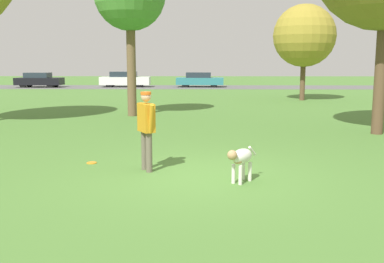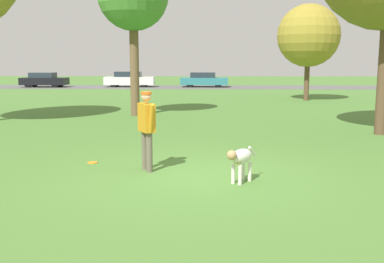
{
  "view_description": "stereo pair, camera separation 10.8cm",
  "coord_description": "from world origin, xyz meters",
  "px_view_note": "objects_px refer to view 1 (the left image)",
  "views": [
    {
      "loc": [
        0.07,
        -8.74,
        2.26
      ],
      "look_at": [
        -0.08,
        -0.04,
        0.9
      ],
      "focal_mm": 42.0,
      "sensor_mm": 36.0,
      "label": 1
    },
    {
      "loc": [
        0.18,
        -8.73,
        2.26
      ],
      "look_at": [
        -0.08,
        -0.04,
        0.9
      ],
      "focal_mm": 42.0,
      "sensor_mm": 36.0,
      "label": 2
    }
  ],
  "objects_px": {
    "tree_far_right": "(304,36)",
    "frisbee": "(92,163)",
    "parked_car_black": "(39,80)",
    "dog": "(241,158)",
    "parked_car_white": "(125,79)",
    "parked_car_teal": "(200,80)",
    "person": "(146,124)"
  },
  "relations": [
    {
      "from": "tree_far_right",
      "to": "parked_car_white",
      "type": "distance_m",
      "value": 18.62
    },
    {
      "from": "parked_car_black",
      "to": "dog",
      "type": "bearing_deg",
      "value": -63.41
    },
    {
      "from": "parked_car_teal",
      "to": "frisbee",
      "type": "bearing_deg",
      "value": -91.78
    },
    {
      "from": "dog",
      "to": "tree_far_right",
      "type": "bearing_deg",
      "value": -158.98
    },
    {
      "from": "dog",
      "to": "frisbee",
      "type": "distance_m",
      "value": 3.59
    },
    {
      "from": "dog",
      "to": "parked_car_teal",
      "type": "relative_size",
      "value": 0.19
    },
    {
      "from": "frisbee",
      "to": "parked_car_white",
      "type": "height_order",
      "value": "parked_car_white"
    },
    {
      "from": "person",
      "to": "frisbee",
      "type": "height_order",
      "value": "person"
    },
    {
      "from": "person",
      "to": "parked_car_black",
      "type": "relative_size",
      "value": 0.41
    },
    {
      "from": "parked_car_teal",
      "to": "parked_car_white",
      "type": "bearing_deg",
      "value": -176.71
    },
    {
      "from": "person",
      "to": "dog",
      "type": "relative_size",
      "value": 2.04
    },
    {
      "from": "tree_far_right",
      "to": "parked_car_white",
      "type": "height_order",
      "value": "tree_far_right"
    },
    {
      "from": "parked_car_black",
      "to": "tree_far_right",
      "type": "bearing_deg",
      "value": -31.57
    },
    {
      "from": "person",
      "to": "parked_car_teal",
      "type": "distance_m",
      "value": 30.7
    },
    {
      "from": "dog",
      "to": "parked_car_black",
      "type": "distance_m",
      "value": 34.35
    },
    {
      "from": "parked_car_black",
      "to": "parked_car_teal",
      "type": "bearing_deg",
      "value": 3.39
    },
    {
      "from": "person",
      "to": "dog",
      "type": "distance_m",
      "value": 2.14
    },
    {
      "from": "dog",
      "to": "frisbee",
      "type": "bearing_deg",
      "value": -78.98
    },
    {
      "from": "person",
      "to": "parked_car_white",
      "type": "height_order",
      "value": "person"
    },
    {
      "from": "person",
      "to": "parked_car_black",
      "type": "xyz_separation_m",
      "value": [
        -12.98,
        30.08,
        -0.35
      ]
    },
    {
      "from": "person",
      "to": "tree_far_right",
      "type": "height_order",
      "value": "tree_far_right"
    },
    {
      "from": "person",
      "to": "parked_car_black",
      "type": "height_order",
      "value": "person"
    },
    {
      "from": "tree_far_right",
      "to": "frisbee",
      "type": "bearing_deg",
      "value": -116.88
    },
    {
      "from": "person",
      "to": "parked_car_black",
      "type": "bearing_deg",
      "value": 174.2
    },
    {
      "from": "frisbee",
      "to": "person",
      "type": "bearing_deg",
      "value": -26.91
    },
    {
      "from": "person",
      "to": "frisbee",
      "type": "bearing_deg",
      "value": -146.05
    },
    {
      "from": "parked_car_white",
      "to": "frisbee",
      "type": "bearing_deg",
      "value": -83.39
    },
    {
      "from": "person",
      "to": "parked_car_teal",
      "type": "relative_size",
      "value": 0.39
    },
    {
      "from": "dog",
      "to": "tree_far_right",
      "type": "relative_size",
      "value": 0.15
    },
    {
      "from": "dog",
      "to": "tree_far_right",
      "type": "distance_m",
      "value": 19.17
    },
    {
      "from": "parked_car_white",
      "to": "parked_car_teal",
      "type": "relative_size",
      "value": 1.04
    },
    {
      "from": "person",
      "to": "parked_car_white",
      "type": "relative_size",
      "value": 0.38
    }
  ]
}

